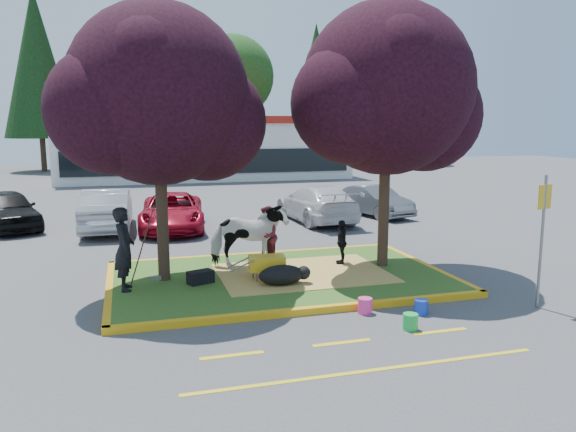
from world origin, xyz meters
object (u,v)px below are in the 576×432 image
object	(u,v)px
handler	(124,249)
bucket_blue	(421,307)
cow	(249,236)
car_silver	(107,210)
calf	(282,275)
car_black	(7,210)
bucket_pink	(365,306)
wheelbarrow	(267,263)
bucket_green	(410,322)
sign_post	(543,225)

from	to	relation	value
handler	bucket_blue	world-z (taller)	handler
cow	car_silver	world-z (taller)	cow
calf	car_black	distance (m)	12.88
calf	car_black	size ratio (longest dim) A/B	0.25
handler	bucket_pink	bearing A→B (deg)	-119.13
wheelbarrow	bucket_green	bearing A→B (deg)	-55.81
cow	bucket_green	world-z (taller)	cow
sign_post	bucket_blue	bearing A→B (deg)	158.86
handler	car_black	bearing A→B (deg)	22.76
calf	handler	world-z (taller)	handler
cow	car_silver	xyz separation A→B (m)	(-3.73, 7.27, -0.21)
calf	car_black	world-z (taller)	car_black
calf	handler	bearing A→B (deg)	151.83
calf	bucket_pink	distance (m)	2.36
cow	bucket_blue	xyz separation A→B (m)	(2.71, -4.19, -0.84)
wheelbarrow	bucket_blue	world-z (taller)	wheelbarrow
bucket_pink	cow	bearing A→B (deg)	113.08
handler	car_silver	xyz separation A→B (m)	(-0.60, 8.47, -0.33)
sign_post	calf	bearing A→B (deg)	137.04
cow	sign_post	size ratio (longest dim) A/B	0.70
cow	handler	bearing A→B (deg)	116.59
bucket_blue	car_black	world-z (taller)	car_black
bucket_blue	car_black	bearing A→B (deg)	128.19
wheelbarrow	bucket_green	distance (m)	4.13
sign_post	handler	bearing A→B (deg)	144.17
wheelbarrow	sign_post	bearing A→B (deg)	-25.32
car_black	car_silver	world-z (taller)	car_silver
cow	bucket_pink	distance (m)	4.22
handler	bucket_green	size ratio (longest dim) A/B	6.10
wheelbarrow	cow	bearing A→B (deg)	104.44
bucket_green	car_silver	size ratio (longest dim) A/B	0.07
cow	bucket_blue	size ratio (longest dim) A/B	6.46
bucket_pink	car_silver	bearing A→B (deg)	115.78
cow	car_black	xyz separation A→B (m)	(-7.29, 8.53, -0.26)
calf	sign_post	size ratio (longest dim) A/B	0.38
sign_post	bucket_pink	world-z (taller)	sign_post
calf	car_black	bearing A→B (deg)	108.33
bucket_green	car_black	distance (m)	16.39
calf	car_silver	distance (m)	9.98
car_silver	calf	bearing A→B (deg)	116.72
sign_post	bucket_blue	world-z (taller)	sign_post
wheelbarrow	car_silver	bearing A→B (deg)	121.24
sign_post	bucket_blue	distance (m)	3.09
calf	bucket_green	world-z (taller)	calf
handler	car_silver	distance (m)	8.50
cow	bucket_blue	bearing A→B (deg)	-141.48
sign_post	car_black	bearing A→B (deg)	119.50
calf	car_silver	xyz separation A→B (m)	(-4.11, 9.09, 0.39)
bucket_green	car_silver	distance (m)	13.51
bucket_pink	bucket_blue	xyz separation A→B (m)	(1.09, -0.38, -0.01)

